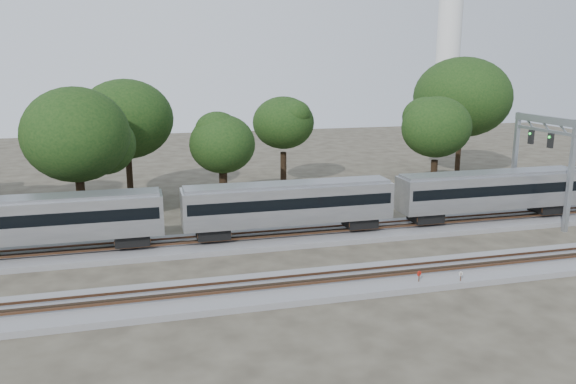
# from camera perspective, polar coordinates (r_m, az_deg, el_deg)

# --- Properties ---
(ground) EXTENTS (160.00, 160.00, 0.00)m
(ground) POSITION_cam_1_polar(r_m,az_deg,el_deg) (39.77, 0.69, -7.59)
(ground) COLOR #383328
(ground) RESTS_ON ground
(track_far) EXTENTS (160.00, 5.00, 0.73)m
(track_far) POSITION_cam_1_polar(r_m,az_deg,el_deg) (45.19, -1.33, -4.76)
(track_far) COLOR slate
(track_far) RESTS_ON ground
(track_near) EXTENTS (160.00, 5.00, 0.73)m
(track_near) POSITION_cam_1_polar(r_m,az_deg,el_deg) (36.12, 2.38, -9.44)
(track_near) COLOR slate
(track_near) RESTS_ON ground
(train) EXTENTS (106.00, 3.02, 4.46)m
(train) POSITION_cam_1_polar(r_m,az_deg,el_deg) (47.78, 10.86, -0.37)
(train) COLOR silver
(train) RESTS_ON ground
(switch_stand_red) EXTENTS (0.34, 0.16, 1.11)m
(switch_stand_red) POSITION_cam_1_polar(r_m,az_deg,el_deg) (36.97, 13.17, -8.40)
(switch_stand_red) COLOR #512D19
(switch_stand_red) RESTS_ON ground
(switch_stand_white) EXTENTS (0.32, 0.13, 1.04)m
(switch_stand_white) POSITION_cam_1_polar(r_m,az_deg,el_deg) (37.79, 17.13, -8.25)
(switch_stand_white) COLOR #512D19
(switch_stand_white) RESTS_ON ground
(switch_lever) EXTENTS (0.58, 0.48, 0.30)m
(switch_lever) POSITION_cam_1_polar(r_m,az_deg,el_deg) (36.98, 10.98, -9.23)
(switch_lever) COLOR #512D19
(switch_lever) RESTS_ON ground
(signal_gantry) EXTENTS (0.66, 7.77, 9.45)m
(signal_gantry) POSITION_cam_1_polar(r_m,az_deg,el_deg) (54.56, 24.46, 4.36)
(signal_gantry) COLOR gray
(signal_gantry) RESTS_ON ground
(tree_2) EXTENTS (8.20, 8.20, 11.56)m
(tree_2) POSITION_cam_1_polar(r_m,az_deg,el_deg) (50.68, -20.75, 5.44)
(tree_2) COLOR black
(tree_2) RESTS_ON ground
(tree_3) EXTENTS (8.51, 8.51, 12.00)m
(tree_3) POSITION_cam_1_polar(r_m,az_deg,el_deg) (59.89, -16.14, 7.11)
(tree_3) COLOR black
(tree_3) RESTS_ON ground
(tree_4) EXTENTS (6.33, 6.33, 8.92)m
(tree_4) POSITION_cam_1_polar(r_m,az_deg,el_deg) (55.41, -6.69, 4.84)
(tree_4) COLOR black
(tree_4) RESTS_ON ground
(tree_5) EXTENTS (7.43, 7.43, 10.47)m
(tree_5) POSITION_cam_1_polar(r_m,az_deg,el_deg) (64.30, -0.48, 7.03)
(tree_5) COLOR black
(tree_5) RESTS_ON ground
(tree_6) EXTENTS (7.59, 7.59, 10.70)m
(tree_6) POSITION_cam_1_polar(r_m,az_deg,el_deg) (60.41, 14.86, 6.36)
(tree_6) COLOR black
(tree_6) RESTS_ON ground
(tree_7) EXTENTS (10.03, 10.03, 14.14)m
(tree_7) POSITION_cam_1_polar(r_m,az_deg,el_deg) (72.46, 17.27, 9.17)
(tree_7) COLOR black
(tree_7) RESTS_ON ground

